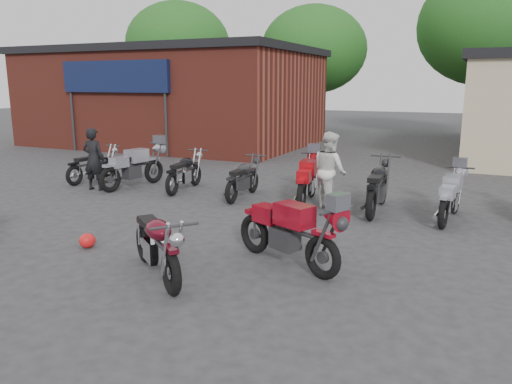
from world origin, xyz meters
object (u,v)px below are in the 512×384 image
at_px(row_bike_0, 93,163).
at_px(row_bike_3, 243,177).
at_px(vintage_motorcycle, 157,240).
at_px(person_dark, 94,159).
at_px(row_bike_6, 451,194).
at_px(sportbike, 288,228).
at_px(row_bike_2, 185,170).
at_px(row_bike_4, 308,178).
at_px(person_light, 330,170).
at_px(row_bike_1, 134,165).
at_px(row_bike_5, 378,184).
at_px(helmet, 87,241).

height_order(row_bike_0, row_bike_3, row_bike_3).
distance_m(vintage_motorcycle, person_dark, 6.71).
bearing_deg(row_bike_0, row_bike_6, -87.76).
bearing_deg(sportbike, row_bike_2, 162.42).
xyz_separation_m(vintage_motorcycle, sportbike, (1.53, 1.25, 0.03)).
relative_size(person_dark, row_bike_6, 0.86).
relative_size(vintage_motorcycle, row_bike_0, 1.08).
bearing_deg(person_dark, row_bike_4, -179.66).
bearing_deg(vintage_motorcycle, row_bike_0, 177.34).
xyz_separation_m(person_light, row_bike_4, (-0.59, 0.21, -0.26)).
height_order(person_light, row_bike_1, person_light).
bearing_deg(row_bike_3, sportbike, -148.56).
bearing_deg(sportbike, person_dark, 179.60).
bearing_deg(row_bike_5, person_light, 95.52).
bearing_deg(row_bike_1, helmet, -140.75).
distance_m(sportbike, row_bike_6, 4.33).
bearing_deg(row_bike_3, vintage_motorcycle, -170.47).
distance_m(person_light, row_bike_4, 0.68).
relative_size(vintage_motorcycle, sportbike, 0.95).
bearing_deg(helmet, row_bike_0, 131.34).
bearing_deg(helmet, row_bike_6, 38.97).
bearing_deg(vintage_motorcycle, row_bike_4, 123.55).
bearing_deg(vintage_motorcycle, row_bike_1, 169.54).
height_order(row_bike_1, row_bike_4, row_bike_1).
distance_m(row_bike_2, row_bike_5, 5.03).
bearing_deg(sportbike, row_bike_5, 106.36).
height_order(sportbike, row_bike_4, same).
relative_size(helmet, row_bike_4, 0.13).
bearing_deg(row_bike_5, row_bike_4, 85.20).
xyz_separation_m(row_bike_2, row_bike_4, (3.39, -0.06, 0.06)).
xyz_separation_m(sportbike, row_bike_2, (-4.45, 4.04, -0.06)).
relative_size(sportbike, person_light, 1.20).
xyz_separation_m(person_dark, row_bike_6, (8.70, 0.70, -0.27)).
relative_size(sportbike, helmet, 7.47).
height_order(helmet, row_bike_0, row_bike_0).
xyz_separation_m(person_dark, row_bike_0, (-0.84, 0.87, -0.29)).
bearing_deg(row_bike_6, row_bike_3, 94.67).
distance_m(person_dark, row_bike_0, 1.25).
height_order(person_light, row_bike_4, person_light).
height_order(vintage_motorcycle, row_bike_1, row_bike_1).
bearing_deg(vintage_motorcycle, row_bike_2, 157.54).
distance_m(person_light, row_bike_6, 2.56).
relative_size(row_bike_1, row_bike_4, 1.02).
relative_size(person_dark, row_bike_3, 0.90).
bearing_deg(person_light, row_bike_2, 39.01).
bearing_deg(sportbike, row_bike_0, 176.68).
bearing_deg(helmet, vintage_motorcycle, -17.92).
xyz_separation_m(sportbike, row_bike_6, (2.07, 3.81, -0.05)).
bearing_deg(row_bike_4, row_bike_1, 82.48).
distance_m(sportbike, helmet, 3.51).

